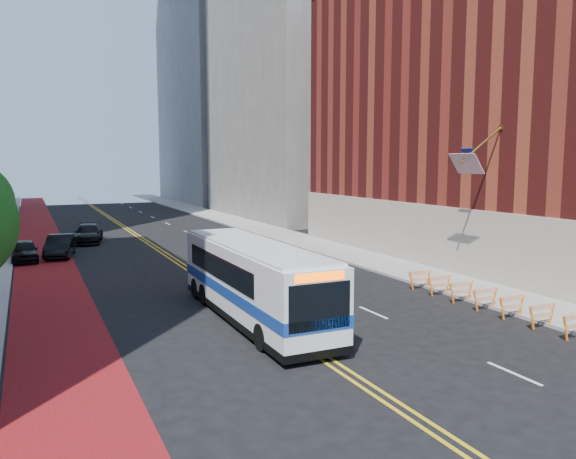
# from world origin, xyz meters

# --- Properties ---
(ground) EXTENTS (160.00, 160.00, 0.00)m
(ground) POSITION_xyz_m (0.00, 0.00, 0.00)
(ground) COLOR black
(ground) RESTS_ON ground
(sidewalk_right) EXTENTS (4.00, 140.00, 0.15)m
(sidewalk_right) POSITION_xyz_m (12.00, 30.00, 0.07)
(sidewalk_right) COLOR gray
(sidewalk_right) RESTS_ON ground
(bus_lane_paint) EXTENTS (3.60, 140.00, 0.01)m
(bus_lane_paint) POSITION_xyz_m (-8.10, 30.00, 0.00)
(bus_lane_paint) COLOR maroon
(bus_lane_paint) RESTS_ON ground
(center_line_inner) EXTENTS (0.14, 140.00, 0.01)m
(center_line_inner) POSITION_xyz_m (-0.18, 30.00, 0.00)
(center_line_inner) COLOR gold
(center_line_inner) RESTS_ON ground
(center_line_outer) EXTENTS (0.14, 140.00, 0.01)m
(center_line_outer) POSITION_xyz_m (0.18, 30.00, 0.00)
(center_line_outer) COLOR gold
(center_line_outer) RESTS_ON ground
(lane_dashes) EXTENTS (0.14, 98.20, 0.01)m
(lane_dashes) POSITION_xyz_m (4.80, 38.00, 0.01)
(lane_dashes) COLOR silver
(lane_dashes) RESTS_ON ground
(brick_building) EXTENTS (18.73, 36.00, 22.00)m
(brick_building) POSITION_xyz_m (21.93, 12.00, 10.96)
(brick_building) COLOR maroon
(brick_building) RESTS_ON ground
(midrise_right_near) EXTENTS (18.00, 26.00, 40.00)m
(midrise_right_near) POSITION_xyz_m (23.00, 48.00, 20.00)
(midrise_right_near) COLOR slate
(midrise_right_near) RESTS_ON ground
(midrise_right_far) EXTENTS (20.00, 28.00, 55.00)m
(midrise_right_far) POSITION_xyz_m (24.00, 78.00, 27.50)
(midrise_right_far) COLOR gray
(midrise_right_far) RESTS_ON ground
(construction_barriers) EXTENTS (1.42, 10.91, 1.00)m
(construction_barriers) POSITION_xyz_m (9.60, 3.42, 0.68)
(construction_barriers) COLOR orange
(construction_barriers) RESTS_ON ground
(transit_bus) EXTENTS (2.67, 11.94, 3.28)m
(transit_bus) POSITION_xyz_m (-0.44, 7.34, 1.71)
(transit_bus) COLOR white
(transit_bus) RESTS_ON ground
(car_a) EXTENTS (1.76, 4.24, 1.44)m
(car_a) POSITION_xyz_m (-9.30, 27.00, 0.72)
(car_a) COLOR black
(car_a) RESTS_ON ground
(car_b) EXTENTS (2.51, 4.94, 1.55)m
(car_b) POSITION_xyz_m (-7.00, 27.91, 0.78)
(car_b) COLOR black
(car_b) RESTS_ON ground
(car_c) EXTENTS (3.05, 5.52, 1.51)m
(car_c) POSITION_xyz_m (-4.48, 34.45, 0.76)
(car_c) COLOR black
(car_c) RESTS_ON ground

